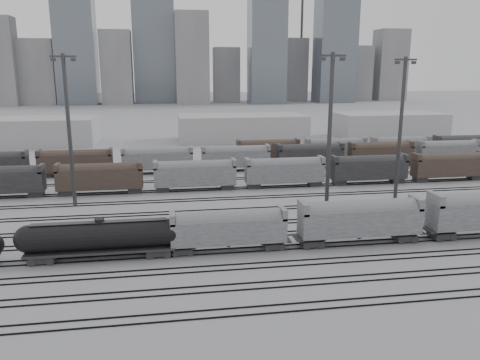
{
  "coord_description": "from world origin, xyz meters",
  "views": [
    {
      "loc": [
        -14.02,
        -52.47,
        21.53
      ],
      "look_at": [
        -2.2,
        21.95,
        4.0
      ],
      "focal_mm": 35.0,
      "sensor_mm": 36.0,
      "label": 1
    }
  ],
  "objects": [
    {
      "name": "tracks",
      "position": [
        0.0,
        17.5,
        0.08
      ],
      "size": [
        220.0,
        71.5,
        0.16
      ],
      "color": "black",
      "rests_on": "ground"
    },
    {
      "name": "tank_car_b",
      "position": [
        -22.0,
        1.0,
        2.74
      ],
      "size": [
        19.13,
        3.19,
        4.73
      ],
      "color": "black",
      "rests_on": "ground"
    },
    {
      "name": "ground",
      "position": [
        0.0,
        0.0,
        0.0
      ],
      "size": [
        900.0,
        900.0,
        0.0
      ],
      "primitive_type": "plane",
      "color": "#A7A7AC",
      "rests_on": "ground"
    },
    {
      "name": "hopper_car_b",
      "position": [
        9.89,
        1.0,
        3.48
      ],
      "size": [
        15.75,
        3.13,
        5.63
      ],
      "color": "black",
      "rests_on": "ground"
    },
    {
      "name": "warehouse_right",
      "position": [
        60.0,
        95.0,
        4.0
      ],
      "size": [
        35.0,
        18.0,
        8.0
      ],
      "primitive_type": "cube",
      "color": "#A8A9AB",
      "rests_on": "ground"
    },
    {
      "name": "hopper_car_a",
      "position": [
        -6.93,
        1.0,
        3.12
      ],
      "size": [
        14.13,
        2.81,
        5.05
      ],
      "color": "black",
      "rests_on": "ground"
    },
    {
      "name": "bg_string_mid",
      "position": [
        18.0,
        48.0,
        2.8
      ],
      "size": [
        151.0,
        3.0,
        5.6
      ],
      "color": "black",
      "rests_on": "ground"
    },
    {
      "name": "bg_string_far",
      "position": [
        35.5,
        56.0,
        2.8
      ],
      "size": [
        66.0,
        3.0,
        5.6
      ],
      "color": "#46342C",
      "rests_on": "ground"
    },
    {
      "name": "crane_left",
      "position": [
        -28.74,
        305.0,
        57.39
      ],
      "size": [
        42.0,
        1.8,
        100.0
      ],
      "color": "#333335",
      "rests_on": "ground"
    },
    {
      "name": "warehouse_left",
      "position": [
        -60.0,
        95.0,
        4.0
      ],
      "size": [
        50.0,
        18.0,
        8.0
      ],
      "primitive_type": "cube",
      "color": "#A8A9AB",
      "rests_on": "ground"
    },
    {
      "name": "light_mast_c",
      "position": [
        9.74,
        13.08,
        12.84
      ],
      "size": [
        3.87,
        0.62,
        24.21
      ],
      "color": "#333335",
      "rests_on": "ground"
    },
    {
      "name": "bg_string_near",
      "position": [
        8.0,
        32.0,
        2.8
      ],
      "size": [
        151.0,
        3.0,
        5.6
      ],
      "color": "gray",
      "rests_on": "ground"
    },
    {
      "name": "warehouse_mid",
      "position": [
        10.0,
        95.0,
        4.0
      ],
      "size": [
        40.0,
        18.0,
        8.0
      ],
      "primitive_type": "cube",
      "color": "#A8A9AB",
      "rests_on": "ground"
    },
    {
      "name": "skyline",
      "position": [
        10.84,
        280.0,
        34.73
      ],
      "size": [
        316.0,
        22.4,
        95.0
      ],
      "color": "gray",
      "rests_on": "ground"
    },
    {
      "name": "light_mast_d",
      "position": [
        25.03,
        20.92,
        12.68
      ],
      "size": [
        3.82,
        0.61,
        23.9
      ],
      "color": "#333335",
      "rests_on": "ground"
    },
    {
      "name": "crane_right",
      "position": [
        91.26,
        305.0,
        57.39
      ],
      "size": [
        42.0,
        1.8,
        100.0
      ],
      "color": "#333335",
      "rests_on": "ground"
    },
    {
      "name": "light_mast_b",
      "position": [
        -29.14,
        24.41,
        12.87
      ],
      "size": [
        3.88,
        0.62,
        24.25
      ],
      "color": "#333335",
      "rests_on": "ground"
    }
  ]
}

